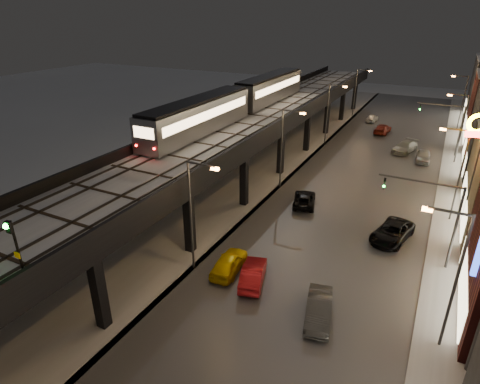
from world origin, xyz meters
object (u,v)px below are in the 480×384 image
at_px(car_near_white, 253,274).
at_px(car_onc_silver, 319,310).
at_px(car_far_white, 372,118).
at_px(rail_signal, 13,239).
at_px(car_mid_dark, 383,129).
at_px(car_onc_white, 405,147).
at_px(car_taxi, 229,263).
at_px(subway_train, 240,99).
at_px(car_mid_silver, 304,199).
at_px(car_onc_red, 423,157).
at_px(car_onc_dark, 392,233).

height_order(car_near_white, car_onc_silver, car_onc_silver).
height_order(car_far_white, car_onc_silver, car_onc_silver).
distance_m(rail_signal, car_mid_dark, 59.72).
bearing_deg(car_mid_dark, car_onc_white, 121.54).
height_order(car_taxi, car_near_white, car_taxi).
distance_m(subway_train, car_taxi, 25.74).
height_order(car_mid_dark, car_onc_white, car_onc_white).
relative_size(car_far_white, car_onc_white, 0.74).
distance_m(car_mid_silver, car_far_white, 38.52).
relative_size(car_mid_silver, car_far_white, 1.20).
xyz_separation_m(car_taxi, car_onc_red, (11.18, 33.67, -0.01)).
xyz_separation_m(car_mid_dark, car_far_white, (-2.95, 6.99, -0.07)).
relative_size(car_near_white, car_far_white, 1.15).
relative_size(subway_train, car_taxi, 8.31).
height_order(rail_signal, car_far_white, rail_signal).
xyz_separation_m(subway_train, car_onc_white, (19.02, 14.49, -7.64)).
height_order(car_mid_silver, car_onc_silver, car_onc_silver).
height_order(car_taxi, car_onc_white, same).
xyz_separation_m(car_taxi, car_onc_white, (8.50, 36.70, -0.00)).
bearing_deg(car_onc_dark, rail_signal, -108.50).
bearing_deg(car_onc_dark, car_onc_silver, -89.34).
bearing_deg(car_mid_dark, subway_train, 62.11).
height_order(rail_signal, car_taxi, rail_signal).
bearing_deg(car_mid_dark, car_onc_red, 125.69).
distance_m(car_far_white, car_onc_dark, 42.75).
height_order(subway_train, car_mid_dark, subway_train).
bearing_deg(car_onc_dark, car_taxi, -121.60).
bearing_deg(car_onc_silver, car_mid_dark, 81.67).
distance_m(car_near_white, car_onc_red, 35.22).
distance_m(car_taxi, car_mid_silver, 13.91).
height_order(car_near_white, car_onc_red, car_onc_red).
distance_m(car_near_white, car_mid_silver, 14.27).
bearing_deg(car_near_white, car_onc_white, -116.13).
distance_m(car_mid_dark, car_far_white, 7.59).
bearing_deg(rail_signal, car_near_white, 63.60).
distance_m(car_mid_silver, car_onc_white, 23.96).
distance_m(car_mid_silver, car_mid_dark, 31.64).
relative_size(rail_signal, car_onc_silver, 0.70).
height_order(car_near_white, car_onc_dark, car_onc_dark).
xyz_separation_m(car_near_white, car_onc_silver, (5.50, -1.56, 0.01)).
xyz_separation_m(subway_train, car_mid_dark, (14.54, 23.16, -7.67)).
bearing_deg(car_mid_silver, car_near_white, 78.34).
relative_size(car_taxi, car_onc_dark, 0.82).
bearing_deg(car_mid_dark, car_far_white, -62.84).
bearing_deg(car_mid_silver, car_onc_red, -131.66).
distance_m(car_mid_silver, car_onc_silver, 17.05).
bearing_deg(car_near_white, car_onc_dark, -143.31).
height_order(car_far_white, car_onc_dark, car_onc_dark).
bearing_deg(car_taxi, car_far_white, -97.38).
bearing_deg(car_onc_silver, car_onc_red, 71.67).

